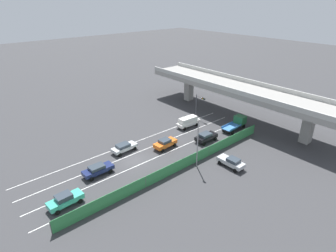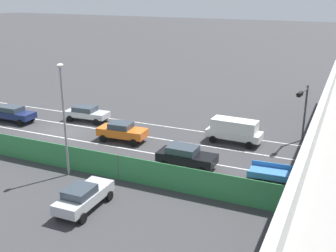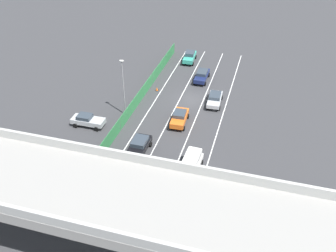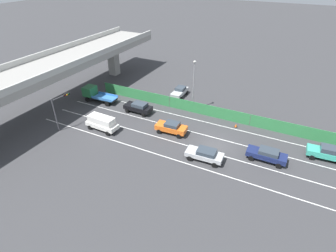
# 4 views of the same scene
# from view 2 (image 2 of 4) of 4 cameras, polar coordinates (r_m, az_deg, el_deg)

# --- Properties ---
(ground_plane) EXTENTS (300.00, 300.00, 0.00)m
(ground_plane) POSITION_cam_2_polar(r_m,az_deg,el_deg) (40.76, -14.13, -0.60)
(ground_plane) COLOR #38383A
(lane_line_left_edge) EXTENTS (0.14, 43.37, 0.01)m
(lane_line_left_edge) POSITION_cam_2_polar(r_m,az_deg,el_deg) (42.72, -6.05, 0.76)
(lane_line_left_edge) COLOR silver
(lane_line_left_edge) RESTS_ON ground
(lane_line_mid_left) EXTENTS (0.14, 43.37, 0.01)m
(lane_line_mid_left) POSITION_cam_2_polar(r_m,az_deg,el_deg) (39.99, -8.48, -0.59)
(lane_line_mid_left) COLOR silver
(lane_line_mid_left) RESTS_ON ground
(lane_line_mid_right) EXTENTS (0.14, 43.37, 0.01)m
(lane_line_mid_right) POSITION_cam_2_polar(r_m,az_deg,el_deg) (37.37, -11.25, -2.13)
(lane_line_mid_right) COLOR silver
(lane_line_mid_right) RESTS_ON ground
(lane_line_right_edge) EXTENTS (0.14, 43.37, 0.01)m
(lane_line_right_edge) POSITION_cam_2_polar(r_m,az_deg,el_deg) (34.88, -14.44, -3.90)
(lane_line_right_edge) COLOR silver
(lane_line_right_edge) RESTS_ON ground
(green_fence) EXTENTS (0.10, 39.47, 1.86)m
(green_fence) POSITION_cam_2_polar(r_m,az_deg,el_deg) (33.15, -16.66, -3.56)
(green_fence) COLOR #338447
(green_fence) RESTS_ON ground
(car_taxi_orange) EXTENTS (2.19, 4.43, 1.67)m
(car_taxi_orange) POSITION_cam_2_polar(r_m,az_deg,el_deg) (36.80, -6.35, -0.68)
(car_taxi_orange) COLOR orange
(car_taxi_orange) RESTS_ON ground
(car_sedan_navy) EXTENTS (1.96, 4.65, 1.58)m
(car_sedan_navy) POSITION_cam_2_polar(r_m,az_deg,el_deg) (44.76, -20.60, 1.68)
(car_sedan_navy) COLOR navy
(car_sedan_navy) RESTS_ON ground
(car_sedan_silver) EXTENTS (2.20, 4.57, 1.51)m
(car_sedan_silver) POSITION_cam_2_polar(r_m,az_deg,el_deg) (42.95, -11.15, 1.81)
(car_sedan_silver) COLOR #B7BABC
(car_sedan_silver) RESTS_ON ground
(car_van_white) EXTENTS (2.14, 4.86, 2.10)m
(car_van_white) POSITION_cam_2_polar(r_m,az_deg,el_deg) (36.54, 9.12, -0.49)
(car_van_white) COLOR silver
(car_van_white) RESTS_ON ground
(car_sedan_black) EXTENTS (2.09, 4.45, 1.67)m
(car_sedan_black) POSITION_cam_2_polar(r_m,az_deg,el_deg) (31.23, 2.47, -4.13)
(car_sedan_black) COLOR black
(car_sedan_black) RESTS_ON ground
(flatbed_truck_blue) EXTENTS (2.59, 5.97, 2.41)m
(flatbed_truck_blue) POSITION_cam_2_polar(r_m,az_deg,el_deg) (29.03, 19.00, -6.33)
(flatbed_truck_blue) COLOR black
(flatbed_truck_blue) RESTS_ON ground
(parked_wagon_silver) EXTENTS (4.38, 1.98, 1.61)m
(parked_wagon_silver) POSITION_cam_2_polar(r_m,az_deg,el_deg) (26.07, -11.58, -9.45)
(parked_wagon_silver) COLOR #B2B5B7
(parked_wagon_silver) RESTS_ON ground
(traffic_light) EXTENTS (2.90, 0.71, 5.04)m
(traffic_light) POSITION_cam_2_polar(r_m,az_deg,el_deg) (36.92, 18.08, 2.87)
(traffic_light) COLOR #47474C
(traffic_light) RESTS_ON ground
(street_lamp) EXTENTS (0.60, 0.36, 8.15)m
(street_lamp) POSITION_cam_2_polar(r_m,az_deg,el_deg) (29.59, -14.18, 2.08)
(street_lamp) COLOR gray
(street_lamp) RESTS_ON ground
(traffic_cone) EXTENTS (0.47, 0.47, 0.57)m
(traffic_cone) POSITION_cam_2_polar(r_m,az_deg,el_deg) (37.47, -20.99, -2.57)
(traffic_cone) COLOR orange
(traffic_cone) RESTS_ON ground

